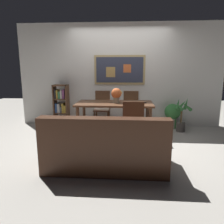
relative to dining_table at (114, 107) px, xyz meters
The scene contains 12 objects.
ground_plane 0.80m from the dining_table, 82.53° to the right, with size 12.00×12.00×0.00m, color #B7B2A8.
wall_back_with_painting 1.13m from the dining_table, 86.23° to the left, with size 5.20×0.14×2.60m.
dining_table is the anchor object (origin of this frame).
dining_chair_far_left 0.84m from the dining_table, 115.84° to the left, with size 0.40×0.41×0.91m.
dining_chair_far_right 0.86m from the dining_table, 63.75° to the left, with size 0.40×0.41×0.91m.
dining_chair_near_right 0.90m from the dining_table, 63.80° to the right, with size 0.40×0.41×0.91m.
leather_couch 1.68m from the dining_table, 91.03° to the right, with size 1.80×0.84×0.84m.
bookshelf 1.55m from the dining_table, 155.84° to the left, with size 0.36×0.28×1.08m.
potted_ivy 1.60m from the dining_table, 25.51° to the left, with size 0.40×0.40×0.62m.
potted_palm 1.64m from the dining_table, 13.02° to the left, with size 0.40×0.40×0.83m.
flower_vase 0.28m from the dining_table, ahead, with size 0.24×0.23×0.32m.
tv_remote 0.63m from the dining_table, ahead, with size 0.15×0.13×0.02m.
Camera 1 is at (0.23, -4.19, 1.49)m, focal length 34.16 mm.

